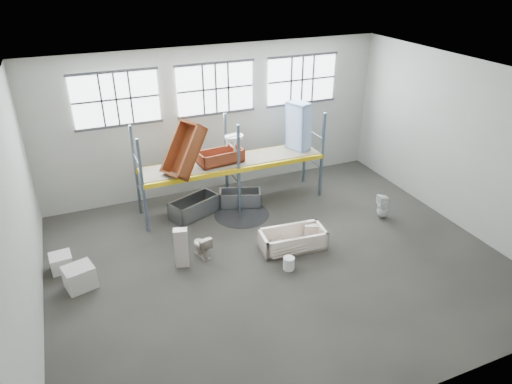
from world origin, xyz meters
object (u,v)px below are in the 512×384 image
toilet_beige (202,245)px  carton_near (80,277)px  steel_tub_left (194,207)px  toilet_white (383,207)px  steel_tub_right (240,198)px  blue_tub_upright (298,127)px  bathtub_beige (293,239)px  cistern_tall (181,248)px  bucket (289,263)px  rust_tub_flat (221,156)px

toilet_beige → carton_near: toilet_beige is taller
toilet_beige → steel_tub_left: size_ratio=0.43×
toilet_white → steel_tub_left: toilet_white is taller
steel_tub_left → steel_tub_right: steel_tub_left is taller
blue_tub_upright → carton_near: bearing=-160.1°
bathtub_beige → cistern_tall: (-3.14, 0.39, 0.29)m
steel_tub_right → bucket: bearing=-91.3°
blue_tub_upright → cistern_tall: bearing=-150.0°
cistern_tall → bucket: (2.58, -1.28, -0.39)m
cistern_tall → rust_tub_flat: 3.62m
steel_tub_right → blue_tub_upright: size_ratio=0.83×
bucket → carton_near: (-5.20, 1.37, 0.12)m
rust_tub_flat → steel_tub_right: bearing=-10.1°
steel_tub_left → toilet_beige: bearing=-101.0°
cistern_tall → rust_tub_flat: size_ratio=0.79×
steel_tub_left → bucket: 4.08m
bathtub_beige → steel_tub_right: 3.01m
steel_tub_left → steel_tub_right: 1.61m
steel_tub_right → carton_near: size_ratio=1.95×
cistern_tall → steel_tub_left: size_ratio=0.71×
toilet_white → steel_tub_left: bearing=-105.7°
cistern_tall → rust_tub_flat: rust_tub_flat is taller
blue_tub_upright → carton_near: size_ratio=2.35×
toilet_beige → bucket: 2.48m
cistern_tall → rust_tub_flat: bearing=68.1°
bathtub_beige → steel_tub_right: bearing=104.6°
toilet_white → bucket: toilet_white is taller
toilet_beige → toilet_white: bearing=164.1°
toilet_beige → blue_tub_upright: bearing=-162.5°
bathtub_beige → steel_tub_left: size_ratio=1.17×
steel_tub_right → blue_tub_upright: (2.22, 0.24, 2.14)m
blue_tub_upright → bucket: blue_tub_upright is taller
toilet_beige → blue_tub_upright: (4.27, 2.60, 2.06)m
steel_tub_right → toilet_beige: bearing=-131.0°
blue_tub_upright → bucket: size_ratio=4.62×
bathtub_beige → rust_tub_flat: 3.61m
cistern_tall → carton_near: bearing=-166.4°
blue_tub_upright → steel_tub_left: bearing=-175.4°
steel_tub_left → rust_tub_flat: 1.84m
steel_tub_right → toilet_white: bearing=-33.5°
bathtub_beige → carton_near: size_ratio=2.63×
bathtub_beige → toilet_white: size_ratio=2.30×
toilet_white → steel_tub_right: toilet_white is taller
toilet_white → blue_tub_upright: 3.83m
steel_tub_right → bucket: (-0.09, -3.86, -0.07)m
steel_tub_left → blue_tub_upright: blue_tub_upright is taller
toilet_beige → rust_tub_flat: bearing=-134.3°
bucket → carton_near: carton_near is taller
rust_tub_flat → bucket: rust_tub_flat is taller
bathtub_beige → toilet_beige: toilet_beige is taller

